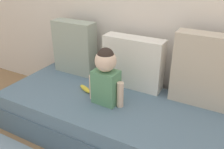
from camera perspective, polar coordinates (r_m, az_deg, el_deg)
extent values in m
plane|color=#93704C|center=(2.27, 0.81, -14.41)|extent=(12.00, 12.00, 0.00)
cube|color=#495F70|center=(2.20, 0.83, -12.04)|extent=(2.12, 0.87, 0.24)
cube|color=slate|center=(2.09, 0.86, -8.03)|extent=(2.05, 0.84, 0.13)
cube|color=#99A393|center=(2.51, -8.81, 6.34)|extent=(0.44, 0.16, 0.54)
cube|color=silver|center=(2.21, 5.00, 2.83)|extent=(0.56, 0.16, 0.48)
cube|color=#C1B29E|center=(2.04, 22.12, 0.67)|extent=(0.57, 0.16, 0.59)
cube|color=#568E66|center=(1.98, -1.44, -2.95)|extent=(0.21, 0.16, 0.29)
sphere|color=beige|center=(1.88, -1.52, 3.26)|extent=(0.17, 0.17, 0.17)
sphere|color=#2D231E|center=(1.86, -1.53, 4.37)|extent=(0.14, 0.14, 0.14)
cylinder|color=beige|center=(2.06, -4.61, -2.97)|extent=(0.06, 0.06, 0.22)
cylinder|color=beige|center=(1.94, 1.95, -4.79)|extent=(0.06, 0.06, 0.22)
ellipsoid|color=yellow|center=(2.22, -6.35, -3.38)|extent=(0.17, 0.11, 0.04)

